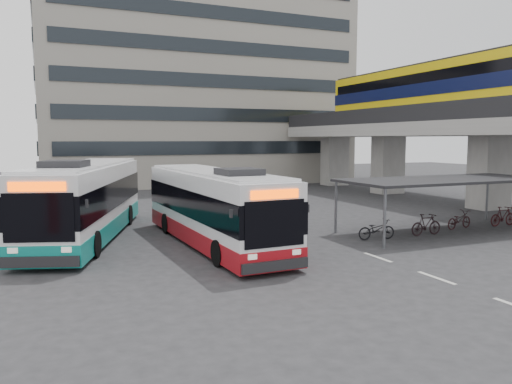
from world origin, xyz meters
name	(u,v)px	position (x,y,z in m)	size (l,w,h in m)	color
ground	(319,264)	(0.00, 0.00, 0.00)	(120.00, 120.00, 0.00)	#28282B
viaduct	(435,113)	(17.00, 12.94, 6.23)	(8.00, 32.00, 9.68)	gray
bike_shelter	(443,198)	(8.45, 3.00, 1.64)	(10.00, 4.00, 2.54)	#595B60
office_block	(193,60)	(6.00, 36.00, 12.50)	(30.00, 15.00, 25.00)	gray
road_markings	(436,278)	(2.50, -3.00, 0.01)	(0.15, 7.60, 0.01)	beige
bus_main	(213,208)	(-2.36, 4.70, 1.54)	(2.82, 11.32, 3.32)	white
bus_teal	(87,201)	(-7.07, 8.16, 1.66)	(6.36, 12.30, 3.58)	white
pedestrian	(278,230)	(-0.70, 1.91, 0.94)	(0.69, 0.45, 1.88)	black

